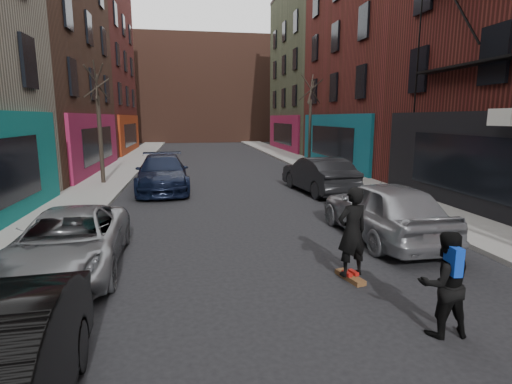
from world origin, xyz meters
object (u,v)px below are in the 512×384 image
object	(u,v)px
tree_left_far	(99,116)
pedestrian	(444,283)
tree_right_far	(310,114)
parked_left_far	(69,242)
skateboarder	(352,232)
parked_right_far	(383,210)
skateboard	(350,277)
parked_left_end	(162,173)
parked_right_end	(318,175)

from	to	relation	value
tree_left_far	pedestrian	xyz separation A→B (m)	(7.95, -15.37, -2.55)
tree_right_far	parked_left_far	size ratio (longest dim) A/B	1.44
parked_left_far	skateboarder	world-z (taller)	skateboarder
tree_right_far	pedestrian	bearing A→B (deg)	-101.76
tree_right_far	pedestrian	distance (m)	21.99
tree_right_far	parked_right_far	distance (m)	17.09
tree_left_far	parked_left_far	xyz separation A→B (m)	(1.60, -11.66, -2.73)
tree_right_far	skateboarder	bearing A→B (deg)	-104.59
skateboard	parked_right_far	bearing A→B (deg)	39.19
tree_right_far	parked_right_far	bearing A→B (deg)	-100.24
parked_left_far	parked_left_end	xyz separation A→B (m)	(1.40, 9.59, 0.15)
parked_left_far	parked_right_end	world-z (taller)	parked_right_end
skateboarder	parked_left_far	bearing A→B (deg)	-27.13
tree_left_far	skateboard	size ratio (longest dim) A/B	8.12
tree_right_far	skateboard	distance (m)	20.09
parked_right_far	tree_right_far	bearing A→B (deg)	-101.49
parked_right_end	pedestrian	distance (m)	11.83
parked_left_far	parked_right_far	distance (m)	7.87
tree_left_far	parked_right_end	distance (m)	10.83
tree_right_far	skateboarder	distance (m)	19.94
tree_left_far	parked_left_far	distance (m)	12.08
skateboard	pedestrian	size ratio (longest dim) A/B	0.49
tree_left_far	parked_left_end	xyz separation A→B (m)	(3.00, -2.07, -2.57)
skateboard	parked_left_end	bearing A→B (deg)	98.96
skateboarder	pedestrian	distance (m)	2.29
parked_left_far	parked_right_end	bearing A→B (deg)	41.32
tree_right_far	parked_left_far	world-z (taller)	tree_right_far
tree_left_far	parked_left_far	size ratio (longest dim) A/B	1.38
pedestrian	parked_left_far	bearing A→B (deg)	-26.75
tree_left_far	pedestrian	world-z (taller)	tree_left_far
tree_left_far	skateboard	xyz separation A→B (m)	(7.42, -13.14, -3.33)
parked_left_end	skateboard	world-z (taller)	parked_left_end
tree_left_far	tree_right_far	size ratio (longest dim) A/B	0.96
pedestrian	parked_right_far	bearing A→B (deg)	-103.38
parked_right_end	pedestrian	world-z (taller)	pedestrian
parked_right_far	skateboarder	xyz separation A→B (m)	(-1.98, -2.54, 0.20)
parked_left_end	tree_left_far	bearing A→B (deg)	142.26
parked_left_end	tree_right_far	bearing A→B (deg)	37.45
tree_left_far	parked_right_far	world-z (taller)	tree_left_far
parked_right_end	skateboarder	world-z (taller)	skateboarder
parked_right_far	parked_right_end	size ratio (longest dim) A/B	1.00
parked_left_far	skateboard	world-z (taller)	parked_left_far
parked_right_far	skateboard	xyz separation A→B (m)	(-1.98, -2.54, -0.77)
parked_left_far	skateboarder	size ratio (longest dim) A/B	2.56
skateboard	skateboarder	size ratio (longest dim) A/B	0.43
skateboard	pedestrian	bearing A→B (deg)	-89.23
tree_left_far	skateboarder	world-z (taller)	tree_left_far
tree_right_far	parked_right_end	bearing A→B (deg)	-104.77
parked_left_far	parked_left_end	size ratio (longest dim) A/B	0.85
parked_left_far	parked_left_end	bearing A→B (deg)	79.00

